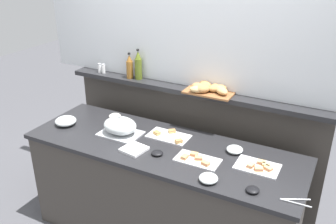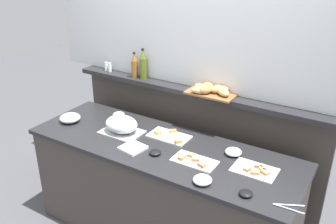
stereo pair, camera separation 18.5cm
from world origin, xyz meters
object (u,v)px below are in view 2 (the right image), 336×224
object	(u,v)px
sandwich_platter_rear	(256,170)
glass_bowl_medium	(202,180)
olive_oil_bottle	(143,65)
glass_bowl_large	(70,118)
condiment_bowl_cream	(119,114)
sandwich_platter_front	(194,161)
condiment_bowl_dark	(155,152)
bread_basket	(210,90)
condiment_bowl_red	(246,193)
napkin_stack	(133,148)
salt_shaker	(106,67)
serving_cloche	(122,125)
vinegar_bottle_amber	(135,66)
sandwich_platter_side	(169,136)
serving_tongs	(288,207)
pepper_shaker	(110,67)
glass_bowl_small	(233,152)

from	to	relation	value
sandwich_platter_rear	glass_bowl_medium	xyz separation A→B (m)	(-0.25, -0.32, 0.01)
olive_oil_bottle	glass_bowl_large	bearing A→B (deg)	-127.28
glass_bowl_medium	condiment_bowl_cream	xyz separation A→B (m)	(-1.12, 0.52, -0.00)
sandwich_platter_front	condiment_bowl_dark	size ratio (longest dim) A/B	3.65
bread_basket	condiment_bowl_red	bearing A→B (deg)	-49.41
sandwich_platter_rear	olive_oil_bottle	bearing A→B (deg)	160.66
napkin_stack	salt_shaker	world-z (taller)	salt_shaker
serving_cloche	bread_basket	size ratio (longest dim) A/B	0.85
serving_cloche	olive_oil_bottle	size ratio (longest dim) A/B	1.23
condiment_bowl_dark	serving_cloche	bearing A→B (deg)	161.57
bread_basket	vinegar_bottle_amber	bearing A→B (deg)	179.38
napkin_stack	vinegar_bottle_amber	xyz separation A→B (m)	(-0.43, 0.62, 0.41)
condiment_bowl_cream	napkin_stack	distance (m)	0.62
sandwich_platter_rear	bread_basket	xyz separation A→B (m)	(-0.56, 0.41, 0.35)
sandwich_platter_side	sandwich_platter_front	bearing A→B (deg)	-32.84
condiment_bowl_red	glass_bowl_medium	bearing A→B (deg)	-174.78
glass_bowl_large	vinegar_bottle_amber	distance (m)	0.74
serving_cloche	vinegar_bottle_amber	xyz separation A→B (m)	(-0.19, 0.46, 0.35)
glass_bowl_large	serving_tongs	bearing A→B (deg)	-4.71
serving_cloche	napkin_stack	world-z (taller)	serving_cloche
serving_tongs	bread_basket	xyz separation A→B (m)	(-0.86, 0.68, 0.35)
condiment_bowl_dark	olive_oil_bottle	distance (m)	0.92
olive_oil_bottle	pepper_shaker	xyz separation A→B (m)	(-0.39, -0.01, -0.08)
sandwich_platter_front	glass_bowl_large	xyz separation A→B (m)	(-1.24, 0.01, 0.02)
pepper_shaker	sandwich_platter_rear	bearing A→B (deg)	-14.71
serving_cloche	serving_tongs	distance (m)	1.46
condiment_bowl_red	condiment_bowl_cream	bearing A→B (deg)	160.59
serving_cloche	olive_oil_bottle	bearing A→B (deg)	102.55
condiment_bowl_dark	glass_bowl_medium	bearing A→B (deg)	-16.74
olive_oil_bottle	salt_shaker	size ratio (longest dim) A/B	3.17
salt_shaker	condiment_bowl_dark	bearing A→B (deg)	-32.21
sandwich_platter_side	condiment_bowl_dark	bearing A→B (deg)	-79.29
serving_tongs	salt_shaker	distance (m)	2.12
sandwich_platter_side	glass_bowl_large	xyz separation A→B (m)	(-0.89, -0.22, 0.02)
condiment_bowl_dark	glass_bowl_large	bearing A→B (deg)	175.81
condiment_bowl_cream	napkin_stack	bearing A→B (deg)	-41.16
condiment_bowl_cream	bread_basket	distance (m)	0.90
sandwich_platter_front	pepper_shaker	world-z (taller)	pepper_shaker
vinegar_bottle_amber	condiment_bowl_red	bearing A→B (deg)	-27.45
sandwich_platter_rear	pepper_shaker	size ratio (longest dim) A/B	3.48
glass_bowl_large	salt_shaker	bearing A→B (deg)	91.45
condiment_bowl_red	sandwich_platter_rear	bearing A→B (deg)	97.92
vinegar_bottle_amber	bread_basket	distance (m)	0.77
glass_bowl_small	condiment_bowl_dark	distance (m)	0.58
pepper_shaker	serving_tongs	bearing A→B (deg)	-19.89
sandwich_platter_rear	salt_shaker	world-z (taller)	salt_shaker
serving_cloche	glass_bowl_medium	distance (m)	0.94
condiment_bowl_red	sandwich_platter_front	bearing A→B (deg)	159.16
serving_cloche	glass_bowl_small	distance (m)	0.94
glass_bowl_medium	glass_bowl_small	xyz separation A→B (m)	(0.03, 0.44, -0.00)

